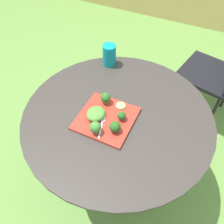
% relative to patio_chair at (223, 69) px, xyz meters
% --- Properties ---
extents(ground_plane, '(12.00, 12.00, 0.00)m').
position_rel_patio_chair_xyz_m(ground_plane, '(-0.48, -0.96, -0.53)').
color(ground_plane, '#669342').
extents(patio_table, '(1.02, 1.02, 0.76)m').
position_rel_patio_chair_xyz_m(patio_table, '(-0.48, -0.96, -0.00)').
color(patio_table, '#38332D').
rests_on(patio_table, ground_plane).
extents(patio_chair, '(0.53, 0.53, 0.90)m').
position_rel_patio_chair_xyz_m(patio_chair, '(0.00, 0.00, 0.00)').
color(patio_chair, black).
rests_on(patio_chair, ground_plane).
extents(salad_plate, '(0.29, 0.29, 0.01)m').
position_rel_patio_chair_xyz_m(salad_plate, '(-0.52, -1.02, 0.24)').
color(salad_plate, '#AD3323').
rests_on(salad_plate, patio_table).
extents(drinking_glass, '(0.08, 0.08, 0.14)m').
position_rel_patio_chair_xyz_m(drinking_glass, '(-0.71, -0.59, 0.29)').
color(drinking_glass, '#0F8C93').
rests_on(drinking_glass, patio_table).
extents(fork, '(0.06, 0.15, 0.00)m').
position_rel_patio_chair_xyz_m(fork, '(-0.52, -1.07, 0.25)').
color(fork, silver).
rests_on(fork, salad_plate).
extents(lettuce_mound, '(0.09, 0.11, 0.04)m').
position_rel_patio_chair_xyz_m(lettuce_mound, '(-0.57, -1.03, 0.27)').
color(lettuce_mound, '#519338').
rests_on(lettuce_mound, salad_plate).
extents(broccoli_floret_0, '(0.06, 0.06, 0.07)m').
position_rel_patio_chair_xyz_m(broccoli_floret_0, '(-0.53, -1.12, 0.29)').
color(broccoli_floret_0, '#99B770').
rests_on(broccoli_floret_0, salad_plate).
extents(broccoli_floret_1, '(0.04, 0.04, 0.05)m').
position_rel_patio_chair_xyz_m(broccoli_floret_1, '(-0.44, -0.99, 0.27)').
color(broccoli_floret_1, '#99B770').
rests_on(broccoli_floret_1, salad_plate).
extents(broccoli_floret_2, '(0.05, 0.05, 0.07)m').
position_rel_patio_chair_xyz_m(broccoli_floret_2, '(-0.57, -0.92, 0.28)').
color(broccoli_floret_2, '#99B770').
rests_on(broccoli_floret_2, salad_plate).
extents(broccoli_floret_3, '(0.05, 0.05, 0.06)m').
position_rel_patio_chair_xyz_m(broccoli_floret_3, '(-0.44, -1.08, 0.28)').
color(broccoli_floret_3, '#99B770').
rests_on(broccoli_floret_3, salad_plate).
extents(cucumber_slice_0, '(0.05, 0.05, 0.01)m').
position_rel_patio_chair_xyz_m(cucumber_slice_0, '(-0.49, -0.91, 0.25)').
color(cucumber_slice_0, '#8EB766').
rests_on(cucumber_slice_0, salad_plate).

